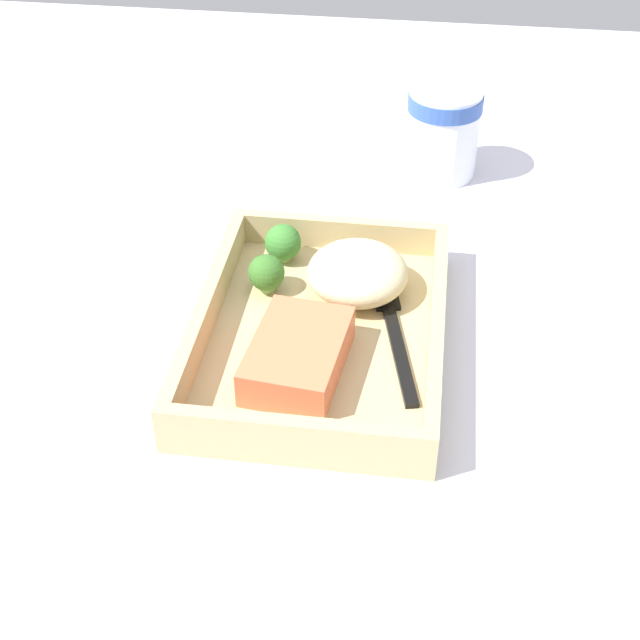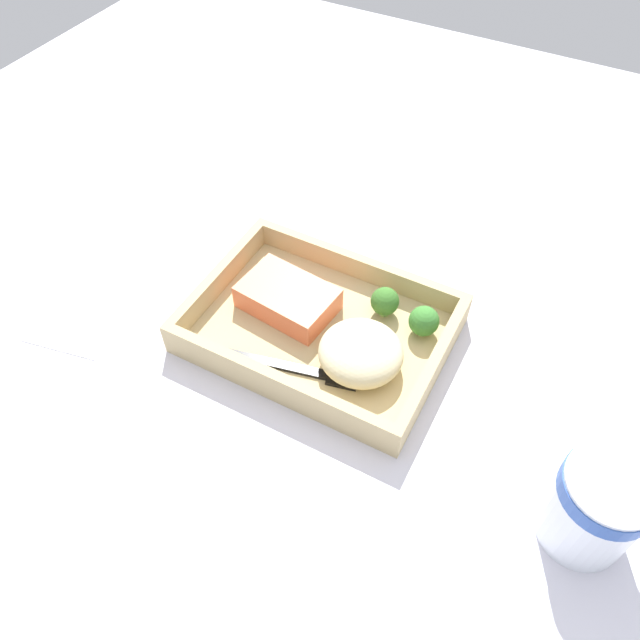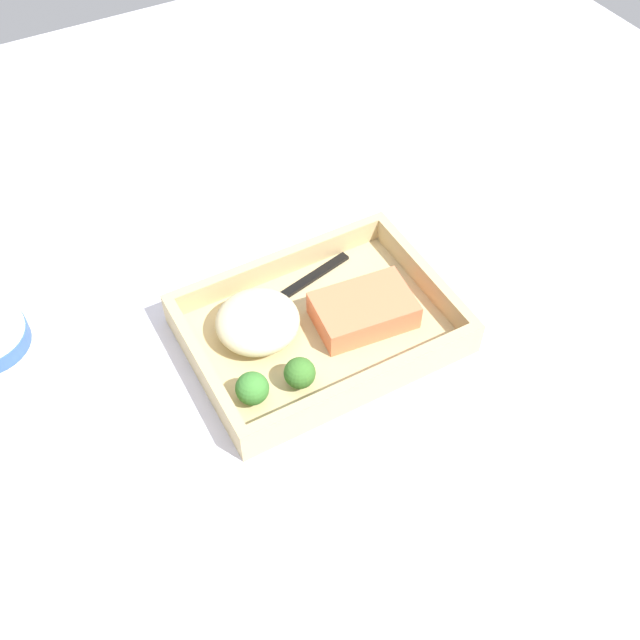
# 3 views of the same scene
# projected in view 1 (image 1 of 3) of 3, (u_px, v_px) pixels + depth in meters

# --- Properties ---
(ground_plane) EXTENTS (1.60, 1.60, 0.02)m
(ground_plane) POSITION_uv_depth(u_px,v_px,m) (320.00, 353.00, 0.78)
(ground_plane) COLOR silver
(takeout_tray) EXTENTS (0.29, 0.21, 0.01)m
(takeout_tray) POSITION_uv_depth(u_px,v_px,m) (320.00, 339.00, 0.77)
(takeout_tray) COLOR tan
(takeout_tray) RESTS_ON ground_plane
(tray_rim) EXTENTS (0.29, 0.21, 0.03)m
(tray_rim) POSITION_uv_depth(u_px,v_px,m) (320.00, 320.00, 0.75)
(tray_rim) COLOR tan
(tray_rim) RESTS_ON takeout_tray
(salmon_fillet) EXTENTS (0.12, 0.08, 0.03)m
(salmon_fillet) POSITION_uv_depth(u_px,v_px,m) (298.00, 355.00, 0.72)
(salmon_fillet) COLOR #EB7149
(salmon_fillet) RESTS_ON takeout_tray
(mashed_potatoes) EXTENTS (0.09, 0.09, 0.04)m
(mashed_potatoes) POSITION_uv_depth(u_px,v_px,m) (358.00, 273.00, 0.80)
(mashed_potatoes) COLOR beige
(mashed_potatoes) RESTS_ON takeout_tray
(broccoli_floret_1) EXTENTS (0.03, 0.03, 0.04)m
(broccoli_floret_1) POSITION_uv_depth(u_px,v_px,m) (266.00, 273.00, 0.80)
(broccoli_floret_1) COLOR #81AF5F
(broccoli_floret_1) RESTS_ON takeout_tray
(broccoli_floret_2) EXTENTS (0.03, 0.03, 0.04)m
(broccoli_floret_2) POSITION_uv_depth(u_px,v_px,m) (283.00, 243.00, 0.84)
(broccoli_floret_2) COLOR #82AA60
(broccoli_floret_2) RESTS_ON takeout_tray
(fork) EXTENTS (0.16, 0.05, 0.00)m
(fork) POSITION_uv_depth(u_px,v_px,m) (395.00, 334.00, 0.76)
(fork) COLOR black
(fork) RESTS_ON takeout_tray
(paper_cup) EXTENTS (0.08, 0.08, 0.10)m
(paper_cup) POSITION_uv_depth(u_px,v_px,m) (443.00, 128.00, 0.97)
(paper_cup) COLOR white
(paper_cup) RESTS_ON ground_plane
(receipt_slip) EXTENTS (0.12, 0.16, 0.00)m
(receipt_slip) POSITION_uv_depth(u_px,v_px,m) (411.00, 629.00, 0.55)
(receipt_slip) COLOR white
(receipt_slip) RESTS_ON ground_plane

